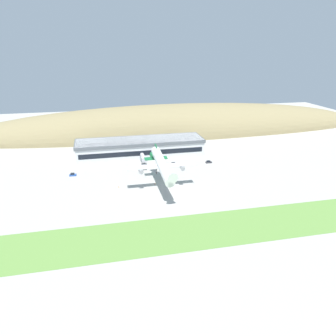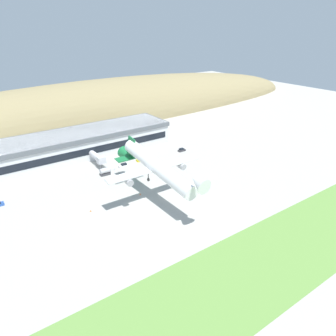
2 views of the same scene
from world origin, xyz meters
The scene contains 13 objects.
ground_plane centered at (0.00, 0.00, 0.00)m, with size 465.62×465.62×0.00m, color #ADAAA3.
grass_strip_foreground centered at (0.00, -41.27, 0.04)m, with size 419.06×26.24×0.08m, color #669342.
hill_backdrop centered at (27.61, 115.19, 0.00)m, with size 350.39×59.71×47.51m, color #8E7F56.
terminal_building centered at (-10.00, 58.64, 6.31)m, with size 84.06×22.31×11.15m.
jetway_0 centered at (-10.36, 41.63, 3.99)m, with size 3.38×11.45×5.43m.
cargo_airplane centered at (-6.88, 1.49, 13.27)m, with size 35.53×47.81×11.11m.
service_car_0 centered at (7.45, 35.58, 0.63)m, with size 4.24×2.22×1.53m.
service_car_1 centered at (29.85, 34.39, 0.63)m, with size 3.75×1.82×1.53m.
service_car_2 centered at (-2.00, 34.28, 0.65)m, with size 4.27×1.81×1.58m.
service_car_3 centered at (-52.55, 30.49, 0.67)m, with size 3.88×2.05×1.61m.
fuel_truck centered at (-11.14, 31.52, 1.45)m, with size 6.24×2.56×3.07m.
traffic_cone_0 centered at (-9.11, 8.84, 0.28)m, with size 0.52×0.52×0.58m.
traffic_cone_1 centered at (-28.42, 8.68, 0.28)m, with size 0.52×0.52×0.58m.
Camera 1 is at (-37.42, -149.32, 69.08)m, focal length 35.00 mm.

